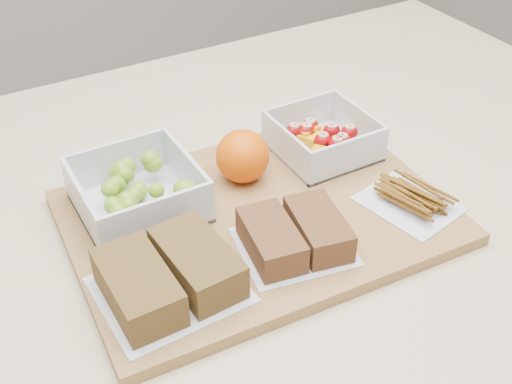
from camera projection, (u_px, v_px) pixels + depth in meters
cutting_board at (258, 217)px, 0.74m from camera, size 0.43×0.32×0.02m
grape_container at (138, 191)px, 0.73m from camera, size 0.13×0.13×0.06m
fruit_container at (323, 139)px, 0.82m from camera, size 0.12×0.12×0.05m
orange at (243, 156)px, 0.77m from camera, size 0.06×0.06×0.06m
sandwich_bag_left at (168, 276)px, 0.62m from camera, size 0.14×0.13×0.04m
sandwich_bag_center at (295, 235)px, 0.67m from camera, size 0.13×0.12×0.04m
pretzel_bag at (410, 197)px, 0.74m from camera, size 0.11×0.12×0.02m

